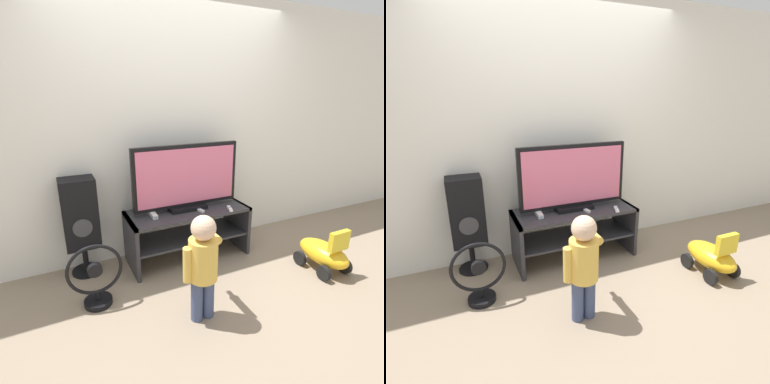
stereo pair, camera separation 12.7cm
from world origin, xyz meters
The scene contains 11 objects.
ground_plane centered at (0.00, 0.00, 0.00)m, with size 16.00×16.00×0.00m, color gray.
wall_back centered at (0.00, 0.58, 1.30)m, with size 10.00×0.06×2.60m.
tv_stand centered at (0.00, 0.25, 0.35)m, with size 1.24×0.50×0.53m.
television centered at (0.00, 0.27, 0.86)m, with size 1.10×0.20×0.66m.
game_console centered at (-0.38, 0.23, 0.55)m, with size 0.05×0.18×0.04m.
remote_primary centered at (0.38, 0.06, 0.55)m, with size 0.07×0.13×0.03m.
remote_secondary centered at (0.09, 0.17, 0.55)m, with size 0.06×0.13×0.03m.
child centered at (-0.28, -0.63, 0.50)m, with size 0.32×0.48×0.85m.
speaker_tower centered at (-1.02, 0.41, 0.59)m, with size 0.31×0.28×0.94m.
floor_fan centered at (-0.99, -0.13, 0.24)m, with size 0.44×0.23×0.54m.
ride_on_toy centered at (1.09, -0.55, 0.18)m, with size 0.32×0.54×0.47m.
Camera 2 is at (-1.07, -2.38, 1.66)m, focal length 28.00 mm.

